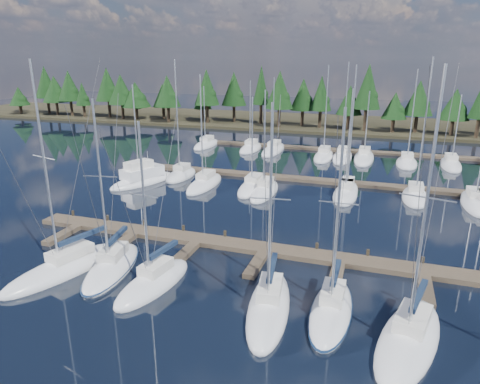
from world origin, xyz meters
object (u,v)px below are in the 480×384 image
(main_dock, at_px, (264,252))
(front_sailboat_0, at_px, (66,267))
(front_sailboat_1, at_px, (112,267))
(front_sailboat_4, at_px, (331,310))
(front_sailboat_3, at_px, (269,306))
(front_sailboat_5, at_px, (409,338))
(motor_yacht_left, at_px, (143,179))
(front_sailboat_2, at_px, (154,282))

(main_dock, distance_m, front_sailboat_0, 15.23)
(front_sailboat_1, relative_size, front_sailboat_4, 0.99)
(front_sailboat_3, bearing_deg, front_sailboat_4, 11.47)
(front_sailboat_5, height_order, motor_yacht_left, front_sailboat_5)
(front_sailboat_2, distance_m, front_sailboat_5, 16.70)
(main_dock, relative_size, front_sailboat_3, 3.18)
(main_dock, height_order, front_sailboat_3, front_sailboat_3)
(front_sailboat_4, xyz_separation_m, front_sailboat_5, (4.47, -1.42, 0.00))
(motor_yacht_left, bearing_deg, main_dock, -36.83)
(main_dock, bearing_deg, front_sailboat_5, -37.83)
(front_sailboat_0, distance_m, front_sailboat_1, 3.41)
(front_sailboat_3, bearing_deg, main_dock, 107.57)
(front_sailboat_3, xyz_separation_m, front_sailboat_4, (3.79, 0.77, 0.00))
(front_sailboat_1, relative_size, motor_yacht_left, 1.34)
(front_sailboat_0, bearing_deg, front_sailboat_1, 19.75)
(front_sailboat_3, height_order, motor_yacht_left, front_sailboat_3)
(front_sailboat_0, height_order, front_sailboat_2, front_sailboat_0)
(front_sailboat_4, bearing_deg, main_dock, 132.09)
(front_sailboat_0, height_order, motor_yacht_left, front_sailboat_0)
(front_sailboat_0, xyz_separation_m, front_sailboat_1, (3.21, 1.15, -0.01))
(main_dock, xyz_separation_m, motor_yacht_left, (-20.25, 15.16, 0.32))
(front_sailboat_1, bearing_deg, front_sailboat_3, -6.41)
(front_sailboat_1, bearing_deg, front_sailboat_4, -2.24)
(motor_yacht_left, bearing_deg, front_sailboat_1, -64.64)
(front_sailboat_1, bearing_deg, main_dock, 31.70)
(front_sailboat_0, height_order, front_sailboat_4, front_sailboat_0)
(front_sailboat_2, xyz_separation_m, front_sailboat_5, (16.67, -1.00, 0.01))
(front_sailboat_4, bearing_deg, front_sailboat_5, -17.59)
(front_sailboat_1, distance_m, front_sailboat_4, 16.33)
(front_sailboat_1, height_order, motor_yacht_left, front_sailboat_1)
(front_sailboat_4, distance_m, front_sailboat_5, 4.69)
(front_sailboat_2, height_order, front_sailboat_5, front_sailboat_5)
(front_sailboat_2, bearing_deg, front_sailboat_1, 165.63)
(front_sailboat_1, bearing_deg, front_sailboat_5, -5.65)
(main_dock, distance_m, front_sailboat_2, 9.44)
(front_sailboat_3, height_order, front_sailboat_5, front_sailboat_5)
(front_sailboat_2, relative_size, front_sailboat_3, 0.89)
(main_dock, bearing_deg, front_sailboat_1, -148.30)
(front_sailboat_4, bearing_deg, front_sailboat_1, 177.76)
(front_sailboat_0, xyz_separation_m, front_sailboat_5, (24.00, -0.90, 0.00))
(main_dock, xyz_separation_m, front_sailboat_1, (-10.10, -6.24, 0.08))
(front_sailboat_0, relative_size, front_sailboat_3, 1.16)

